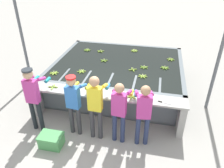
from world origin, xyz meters
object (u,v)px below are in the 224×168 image
object	(u,v)px
worker_3	(119,108)
banana_bunch_ledge_0	(132,96)
worker_2	(96,102)
knife_0	(69,90)
worker_0	(33,94)
banana_bunch_floating_10	(134,51)
knife_1	(163,102)
support_post_left	(22,39)
worker_1	(74,100)
banana_bunch_floating_6	(82,71)
banana_bunch_floating_1	(101,51)
banana_bunch_ledge_1	(53,87)
crate	(51,140)
support_post_right	(219,58)
worker_4	(144,110)
banana_bunch_floating_3	(104,60)
banana_bunch_floating_2	(87,50)
banana_bunch_floating_0	(143,76)
banana_bunch_floating_9	(144,67)
banana_bunch_floating_5	(171,59)
banana_bunch_floating_8	(133,70)
banana_bunch_floating_7	(54,73)
banana_bunch_floating_4	(165,68)

from	to	relation	value
worker_3	banana_bunch_ledge_0	size ratio (longest dim) A/B	5.68
worker_2	knife_0	size ratio (longest dim) A/B	6.29
worker_2	banana_bunch_ledge_0	size ratio (longest dim) A/B	6.04
worker_0	banana_bunch_floating_10	xyz separation A→B (m)	(1.98, 3.58, -0.12)
knife_1	support_post_left	xyz separation A→B (m)	(-4.55, 1.65, 0.66)
worker_1	banana_bunch_ledge_0	bearing A→B (deg)	20.69
worker_3	banana_bunch_floating_6	world-z (taller)	worker_3
worker_2	banana_bunch_floating_1	world-z (taller)	worker_2
banana_bunch_floating_10	banana_bunch_ledge_1	bearing A→B (deg)	-120.26
banana_bunch_floating_1	crate	distance (m)	3.87
banana_bunch_floating_6	support_post_right	size ratio (longest dim) A/B	0.09
worker_4	banana_bunch_floating_3	world-z (taller)	worker_4
support_post_right	banana_bunch_floating_2	bearing A→B (deg)	161.45
banana_bunch_floating_0	banana_bunch_floating_9	distance (m)	0.60
banana_bunch_floating_5	banana_bunch_floating_8	size ratio (longest dim) A/B	1.06
banana_bunch_floating_8	knife_0	xyz separation A→B (m)	(-1.45, -1.49, -0.01)
banana_bunch_floating_3	crate	xyz separation A→B (m)	(-0.53, -3.01, -0.78)
banana_bunch_floating_10	support_post_left	world-z (taller)	support_post_left
knife_0	banana_bunch_ledge_1	bearing A→B (deg)	176.84
banana_bunch_floating_7	knife_1	distance (m)	3.26
banana_bunch_floating_3	banana_bunch_floating_8	size ratio (longest dim) A/B	1.04
banana_bunch_floating_4	banana_bunch_floating_7	distance (m)	3.35
worker_3	worker_1	bearing A→B (deg)	177.70
worker_0	banana_bunch_ledge_0	bearing A→B (deg)	13.78
banana_bunch_floating_1	support_post_right	xyz separation A→B (m)	(3.60, -1.37, 0.66)
banana_bunch_floating_2	banana_bunch_floating_10	world-z (taller)	same
worker_2	banana_bunch_floating_3	size ratio (longest dim) A/B	6.16
worker_4	support_post_left	xyz separation A→B (m)	(-4.13, 2.09, 0.64)
banana_bunch_floating_4	banana_bunch_floating_6	xyz separation A→B (m)	(-2.42, -0.79, 0.00)
worker_4	banana_bunch_floating_7	xyz separation A→B (m)	(-2.74, 1.26, -0.01)
support_post_left	support_post_right	bearing A→B (deg)	-2.44
banana_bunch_ledge_1	crate	distance (m)	1.39
banana_bunch_floating_2	support_post_left	xyz separation A→B (m)	(-1.78, -1.13, 0.66)
banana_bunch_floating_0	banana_bunch_floating_8	size ratio (longest dim) A/B	1.05
banana_bunch_floating_5	banana_bunch_ledge_0	xyz separation A→B (m)	(-0.96, -2.49, 0.00)
worker_2	banana_bunch_floating_9	world-z (taller)	worker_2
banana_bunch_floating_10	support_post_left	size ratio (longest dim) A/B	0.09
knife_0	worker_2	bearing A→B (deg)	-30.96
crate	support_post_left	world-z (taller)	support_post_left
banana_bunch_floating_10	banana_bunch_floating_9	bearing A→B (deg)	-70.38
banana_bunch_floating_6	worker_3	bearing A→B (deg)	-47.26
banana_bunch_floating_0	banana_bunch_floating_3	distance (m)	1.58
banana_bunch_floating_9	support_post_left	world-z (taller)	support_post_left
worker_3	worker_2	bearing A→B (deg)	179.86
banana_bunch_floating_3	banana_bunch_floating_8	world-z (taller)	same
banana_bunch_floating_7	knife_1	size ratio (longest dim) A/B	0.80
banana_bunch_ledge_0	knife_0	size ratio (longest dim) A/B	1.04
banana_bunch_floating_9	banana_bunch_floating_2	bearing A→B (deg)	155.25
banana_bunch_floating_2	banana_bunch_floating_6	size ratio (longest dim) A/B	0.99
banana_bunch_floating_1	banana_bunch_floating_4	bearing A→B (deg)	-21.35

